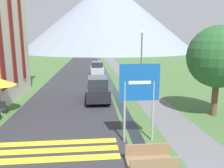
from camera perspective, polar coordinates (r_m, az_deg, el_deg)
ground_plane at (r=25.21m, az=-3.45°, el=1.04°), size 160.00×160.00×0.00m
road at (r=35.12m, az=-8.14°, el=3.84°), size 6.40×60.00×0.01m
footpath at (r=35.37m, az=1.81°, el=4.00°), size 2.20×60.00×0.01m
drainage_channel at (r=35.14m, az=-2.09°, el=3.95°), size 0.60×60.00×0.00m
crosswalk_marking at (r=9.74m, az=-15.20°, el=-16.40°), size 5.44×1.84×0.01m
mountain_distant at (r=93.99m, az=-1.03°, el=17.24°), size 70.08×70.08×28.54m
road_sign at (r=9.49m, az=7.16°, el=-1.77°), size 1.75×0.11×3.51m
footbridge at (r=8.37m, az=10.09°, el=-19.33°), size 1.70×1.10×0.65m
parked_car_near at (r=16.46m, az=-3.77°, el=-1.24°), size 1.76×4.23×1.82m
parked_car_far at (r=28.33m, az=-3.95°, el=4.01°), size 1.73×3.81×1.82m
cafe_chair_far_right at (r=16.63m, az=-26.82°, el=-3.73°), size 0.40×0.40×0.85m
cafe_chair_middle at (r=15.00m, az=-26.57°, el=-5.24°), size 0.40×0.40×0.85m
streetlamp at (r=20.36m, az=7.72°, el=7.44°), size 0.28×0.28×5.32m
tree_by_path at (r=14.13m, az=26.07°, el=6.38°), size 3.61×3.61×5.36m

